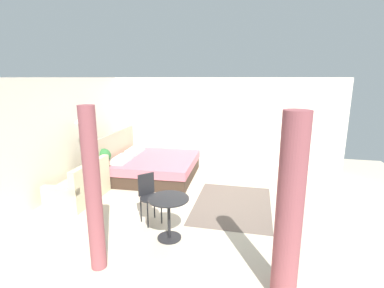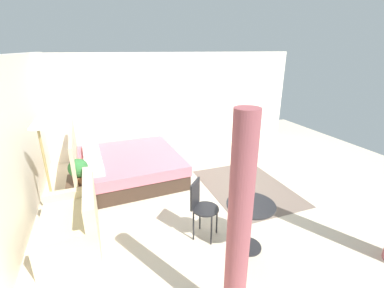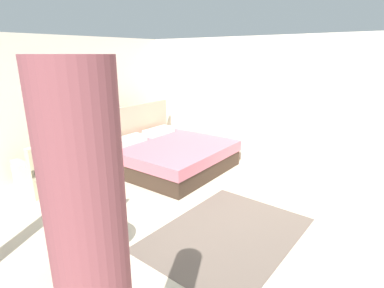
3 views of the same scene
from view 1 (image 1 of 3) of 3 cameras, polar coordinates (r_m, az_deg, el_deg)
The scene contains 14 objects.
ground_plane at distance 6.04m, azimuth 2.69°, elevation -11.54°, with size 8.24×9.52×0.02m, color beige.
wall_back at distance 6.97m, azimuth -24.59°, elevation 1.57°, with size 8.24×0.12×2.52m, color silver.
wall_right at distance 8.18m, azimuth 6.05°, elevation 4.26°, with size 0.12×6.52×2.52m, color silver.
area_rug at distance 5.96m, azimuth 8.09°, elevation -11.90°, with size 2.08×1.51×0.01m, color #66564C.
bed at distance 7.45m, azimuth -7.98°, elevation -4.39°, with size 2.13×2.13×1.16m.
couch at distance 6.44m, azimuth -21.32°, elevation -8.11°, with size 1.30×0.77×0.83m.
nightstand at distance 7.15m, azimuth -16.81°, elevation -5.85°, with size 0.52×0.36×0.51m.
potted_plant at distance 6.91m, azimuth -17.17°, elevation -2.42°, with size 0.32×0.32×0.41m.
vase at distance 7.15m, azimuth -16.55°, elevation -2.75°, with size 0.12×0.12×0.23m.
floor_lamp at distance 6.88m, azimuth -21.24°, elevation 2.17°, with size 0.29×0.29×1.68m.
balcony_table at distance 4.60m, azimuth -4.66°, elevation -13.10°, with size 0.64×0.64×0.69m.
cafe_chair_near_window at distance 5.14m, azimuth -8.67°, elevation -9.69°, with size 0.53×0.53×0.87m.
curtain_left at distance 3.38m, azimuth 18.90°, elevation -12.39°, with size 0.30×0.30×2.20m.
curtain_right at distance 3.90m, azimuth -19.17°, elevation -8.91°, with size 0.21×0.21×2.20m.
Camera 1 is at (-5.41, -0.95, 2.52)m, focal length 26.69 mm.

